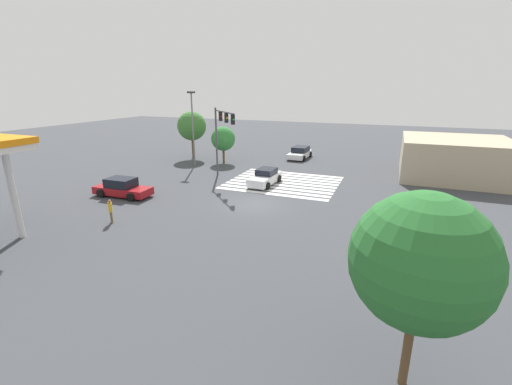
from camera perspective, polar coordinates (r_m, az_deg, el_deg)
name	(u,v)px	position (r m, az deg, el deg)	size (l,w,h in m)	color
ground_plane	(256,204)	(25.96, 0.00, -2.01)	(129.13, 129.13, 0.00)	#3D3F44
crosswalk_markings	(283,182)	(32.07, 4.55, 1.69)	(9.95, 8.20, 0.01)	silver
traffic_signal_mast	(222,128)	(32.42, -5.77, 10.63)	(3.86, 3.86, 6.67)	#47474C
car_0	(265,177)	(31.21, 1.55, 2.54)	(2.12, 4.46, 1.41)	silver
car_1	(300,153)	(43.36, 7.34, 6.58)	(2.33, 4.70, 1.45)	silver
car_2	(122,188)	(29.81, -21.38, 0.71)	(4.81, 2.17, 1.51)	maroon
corner_building	(454,158)	(38.70, 30.14, 4.98)	(9.56, 9.56, 3.80)	tan
pedestrian	(110,210)	(24.18, -23.09, -2.70)	(0.41, 0.41, 1.59)	brown
street_light_pole_a	(193,122)	(38.91, -10.51, 11.44)	(0.80, 0.36, 8.11)	slate
tree_corner_a	(421,261)	(10.25, 25.79, -10.31)	(3.81, 3.81, 5.99)	brown
tree_corner_b	(223,139)	(40.24, -5.49, 8.89)	(2.78, 2.78, 4.21)	brown
tree_corner_c	(192,126)	(43.33, -10.67, 10.83)	(3.50, 3.50, 5.74)	brown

